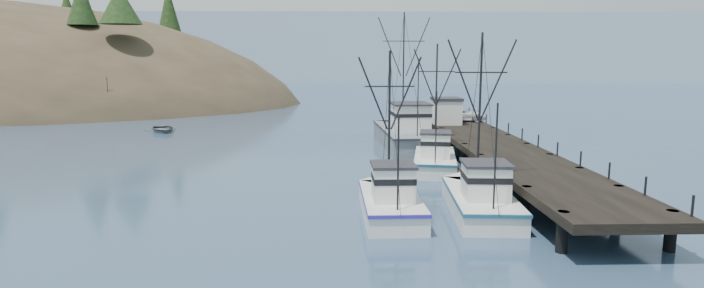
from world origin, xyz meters
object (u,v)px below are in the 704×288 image
at_px(trawler_mid, 390,201).
at_px(work_vessel, 405,133).
at_px(pickup_truck, 462,114).
at_px(motorboat, 163,132).
at_px(pier, 495,147).
at_px(trawler_far, 435,159).
at_px(pier_shed, 446,111).
at_px(trawler_near, 480,198).

xyz_separation_m(trawler_mid, work_vessel, (4.04, 24.96, 0.41)).
distance_m(trawler_mid, work_vessel, 25.28).
xyz_separation_m(pickup_truck, motorboat, (-35.22, 6.75, -2.74)).
relative_size(pier, trawler_far, 4.20).
height_order(trawler_far, motorboat, trawler_far).
relative_size(trawler_mid, pier_shed, 3.08).
bearing_deg(work_vessel, trawler_mid, -99.19).
relative_size(trawler_near, trawler_far, 1.04).
relative_size(trawler_far, work_vessel, 0.62).
bearing_deg(trawler_mid, pier_shed, 72.17).
bearing_deg(pier_shed, motorboat, 164.25).
height_order(pier, pickup_truck, pickup_truck).
height_order(trawler_mid, pickup_truck, trawler_mid).
bearing_deg(pickup_truck, pier, -174.85).
relative_size(trawler_near, motorboat, 2.11).
bearing_deg(pier_shed, trawler_near, -96.98).
relative_size(pier, trawler_mid, 4.47).
bearing_deg(work_vessel, motorboat, 158.75).
distance_m(trawler_mid, trawler_far, 13.77).
relative_size(trawler_near, pickup_truck, 2.04).
xyz_separation_m(pier, trawler_far, (-5.16, -0.64, -0.87)).
relative_size(work_vessel, pier_shed, 5.29).
bearing_deg(pier_shed, work_vessel, -159.04).
height_order(pier, pier_shed, pier_shed).
height_order(trawler_near, motorboat, trawler_near).
distance_m(trawler_near, trawler_far, 12.50).
bearing_deg(pier_shed, trawler_far, -104.80).
bearing_deg(trawler_near, pier_shed, 83.02).
height_order(work_vessel, pier_shed, work_vessel).
bearing_deg(pier, work_vessel, 117.83).
bearing_deg(trawler_far, work_vessel, 94.23).
bearing_deg(trawler_near, trawler_mid, -176.12).
height_order(trawler_mid, motorboat, trawler_mid).
distance_m(work_vessel, pickup_truck, 8.23).
xyz_separation_m(trawler_near, work_vessel, (-1.33, 24.59, 0.41)).
height_order(pier, work_vessel, work_vessel).
height_order(trawler_near, trawler_far, trawler_near).
distance_m(work_vessel, motorboat, 30.46).
xyz_separation_m(pier, pier_shed, (-1.50, 13.21, 1.73)).
bearing_deg(work_vessel, pickup_truck, 31.96).
relative_size(work_vessel, motorboat, 3.28).
xyz_separation_m(trawler_near, motorboat, (-29.69, 35.62, -0.82)).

